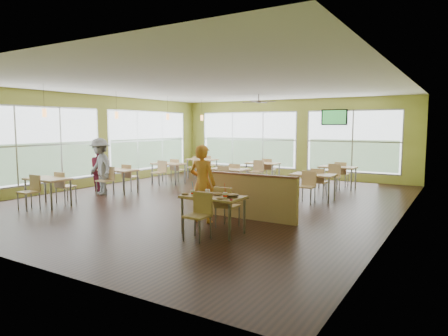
{
  "coord_description": "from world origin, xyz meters",
  "views": [
    {
      "loc": [
        6.19,
        -9.48,
        2.11
      ],
      "look_at": [
        1.04,
        -1.02,
        1.07
      ],
      "focal_mm": 32.0,
      "sensor_mm": 36.0,
      "label": 1
    }
  ],
  "objects": [
    {
      "name": "wrapper_mid",
      "position": [
        2.04,
        -2.9,
        0.78
      ],
      "size": [
        0.27,
        0.26,
        0.05
      ],
      "primitive_type": "ellipsoid",
      "rotation": [
        0.0,
        0.0,
        -0.34
      ],
      "color": "#967148",
      "rests_on": "main_table"
    },
    {
      "name": "ceiling_fan",
      "position": [
        -0.0,
        3.0,
        2.95
      ],
      "size": [
        1.25,
        1.25,
        0.29
      ],
      "color": "#2D2119",
      "rests_on": "ceiling"
    },
    {
      "name": "cup_blue",
      "position": [
        1.68,
        -3.23,
        0.81
      ],
      "size": [
        0.09,
        0.09,
        0.31
      ],
      "color": "white",
      "rests_on": "main_table"
    },
    {
      "name": "pendant_lights",
      "position": [
        -3.2,
        0.68,
        2.45
      ],
      "size": [
        0.11,
        7.31,
        0.86
      ],
      "color": "#2D2119",
      "rests_on": "ceiling"
    },
    {
      "name": "dining_tables",
      "position": [
        -1.05,
        1.71,
        0.63
      ],
      "size": [
        6.92,
        8.72,
        0.87
      ],
      "color": "tan",
      "rests_on": "floor"
    },
    {
      "name": "man_plaid",
      "position": [
        1.29,
        -2.33,
        0.86
      ],
      "size": [
        0.65,
        0.45,
        1.71
      ],
      "primitive_type": "imported",
      "rotation": [
        0.0,
        0.0,
        3.21
      ],
      "color": "#EF5B1A",
      "rests_on": "floor"
    },
    {
      "name": "patron_maroon",
      "position": [
        -3.91,
        -0.59,
        0.75
      ],
      "size": [
        0.87,
        0.77,
        1.49
      ],
      "primitive_type": "imported",
      "rotation": [
        0.0,
        0.0,
        2.8
      ],
      "color": "maroon",
      "rests_on": "floor"
    },
    {
      "name": "tv_backwall",
      "position": [
        1.8,
        5.9,
        2.45
      ],
      "size": [
        1.0,
        0.07,
        0.6
      ],
      "color": "black",
      "rests_on": "wall_back"
    },
    {
      "name": "main_table",
      "position": [
        2.0,
        -3.0,
        0.63
      ],
      "size": [
        1.22,
        1.52,
        0.87
      ],
      "color": "tan",
      "rests_on": "floor"
    },
    {
      "name": "cup_yellow",
      "position": [
        1.93,
        -3.08,
        0.82
      ],
      "size": [
        0.1,
        0.1,
        0.35
      ],
      "color": "white",
      "rests_on": "main_table"
    },
    {
      "name": "ketchup_cup",
      "position": [
        2.55,
        -3.24,
        0.76
      ],
      "size": [
        0.05,
        0.05,
        0.02
      ],
      "primitive_type": "cylinder",
      "color": "#A80A18",
      "rests_on": "main_table"
    },
    {
      "name": "window_bays",
      "position": [
        -2.65,
        3.08,
        1.48
      ],
      "size": [
        9.24,
        10.24,
        2.38
      ],
      "color": "white",
      "rests_on": "room"
    },
    {
      "name": "patron_grey",
      "position": [
        -3.42,
        -1.03,
        0.87
      ],
      "size": [
        1.27,
        0.95,
        1.75
      ],
      "primitive_type": "imported",
      "rotation": [
        0.0,
        0.0,
        -0.29
      ],
      "color": "slate",
      "rests_on": "floor"
    },
    {
      "name": "half_wall_divider",
      "position": [
        2.0,
        -1.55,
        0.52
      ],
      "size": [
        2.4,
        0.14,
        1.04
      ],
      "color": "tan",
      "rests_on": "floor"
    },
    {
      "name": "cup_red_far",
      "position": [
        2.38,
        -3.17,
        0.81
      ],
      "size": [
        0.09,
        0.09,
        0.32
      ],
      "color": "white",
      "rests_on": "main_table"
    },
    {
      "name": "food_basket",
      "position": [
        2.4,
        -2.97,
        0.79
      ],
      "size": [
        0.27,
        0.27,
        0.06
      ],
      "color": "black",
      "rests_on": "main_table"
    },
    {
      "name": "wrapper_right",
      "position": [
        2.3,
        -3.23,
        0.77
      ],
      "size": [
        0.15,
        0.15,
        0.03
      ],
      "primitive_type": "ellipsoid",
      "rotation": [
        0.0,
        0.0,
        -0.27
      ],
      "color": "#967148",
      "rests_on": "main_table"
    },
    {
      "name": "wrapper_left",
      "position": [
        1.46,
        -3.2,
        0.77
      ],
      "size": [
        0.18,
        0.16,
        0.04
      ],
      "primitive_type": "ellipsoid",
      "rotation": [
        0.0,
        0.0,
        -0.08
      ],
      "color": "#967148",
      "rests_on": "main_table"
    },
    {
      "name": "room",
      "position": [
        0.0,
        0.0,
        1.6
      ],
      "size": [
        12.0,
        12.04,
        3.2
      ],
      "color": "black",
      "rests_on": "ground"
    },
    {
      "name": "cup_red_near",
      "position": [
        2.01,
        -3.21,
        0.82
      ],
      "size": [
        0.09,
        0.09,
        0.32
      ],
      "color": "white",
      "rests_on": "main_table"
    }
  ]
}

